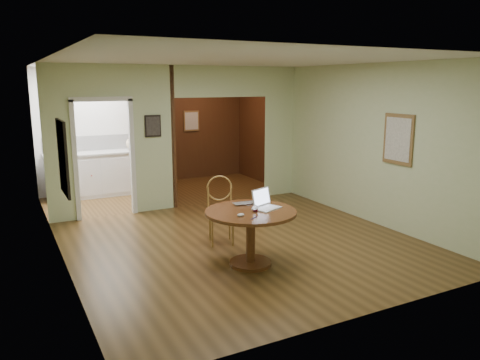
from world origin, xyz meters
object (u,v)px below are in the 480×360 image
open_laptop (264,203)px  closed_laptop (247,204)px  dining_table (251,225)px  chair (220,206)px

open_laptop → closed_laptop: size_ratio=1.21×
open_laptop → dining_table: bearing=168.2°
dining_table → chair: size_ratio=1.18×
chair → closed_laptop: bearing=-69.4°
dining_table → open_laptop: open_laptop is taller
closed_laptop → chair: bearing=96.6°
open_laptop → closed_laptop: (-0.14, 0.22, -0.05)m
dining_table → open_laptop: (0.23, 0.04, 0.26)m
chair → open_laptop: size_ratio=2.42×
dining_table → open_laptop: size_ratio=2.87×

